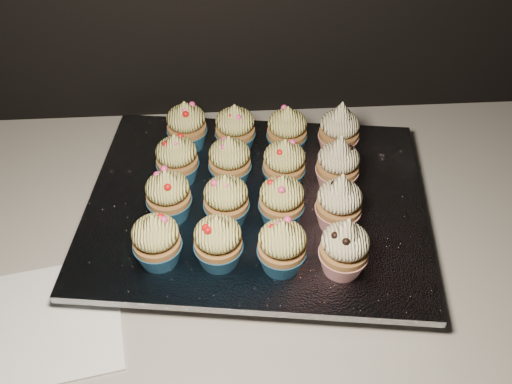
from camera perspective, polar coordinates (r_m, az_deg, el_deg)
worktop at (r=0.86m, az=-13.05°, el=-5.63°), size 2.44×0.64×0.04m
napkin at (r=0.78m, az=-19.98°, el=-12.15°), size 0.21×0.21×0.00m
baking_tray at (r=0.84m, az=0.00°, el=-1.89°), size 0.49×0.40×0.02m
foil_lining at (r=0.83m, az=0.00°, el=-1.08°), size 0.53×0.44×0.01m
cupcake_0 at (r=0.74m, az=-9.91°, el=-4.80°), size 0.06×0.06×0.08m
cupcake_1 at (r=0.73m, az=-3.81°, el=-4.98°), size 0.06×0.06×0.08m
cupcake_2 at (r=0.72m, az=2.62°, el=-5.46°), size 0.06×0.06×0.08m
cupcake_3 at (r=0.72m, az=8.83°, el=-5.57°), size 0.06×0.06×0.10m
cupcake_4 at (r=0.79m, az=-8.75°, el=-0.34°), size 0.06×0.06×0.08m
cupcake_5 at (r=0.77m, az=-3.00°, el=-0.85°), size 0.06×0.06×0.08m
cupcake_6 at (r=0.77m, az=2.57°, el=-0.90°), size 0.06×0.06×0.08m
cupcake_7 at (r=0.78m, az=8.30°, el=-1.14°), size 0.06×0.06×0.10m
cupcake_8 at (r=0.84m, az=-7.90°, el=3.26°), size 0.06×0.06×0.08m
cupcake_9 at (r=0.83m, az=-2.64°, el=3.10°), size 0.06×0.06×0.08m
cupcake_10 at (r=0.83m, az=2.82°, el=2.79°), size 0.06×0.06×0.08m
cupcake_11 at (r=0.83m, az=8.19°, el=2.72°), size 0.06×0.06×0.10m
cupcake_12 at (r=0.90m, az=-6.96°, el=6.57°), size 0.06×0.06×0.08m
cupcake_13 at (r=0.89m, az=-2.09°, el=6.31°), size 0.06×0.06×0.08m
cupcake_14 at (r=0.89m, az=3.11°, el=6.10°), size 0.06×0.06×0.08m
cupcake_15 at (r=0.89m, az=8.30°, el=6.07°), size 0.06×0.06×0.10m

